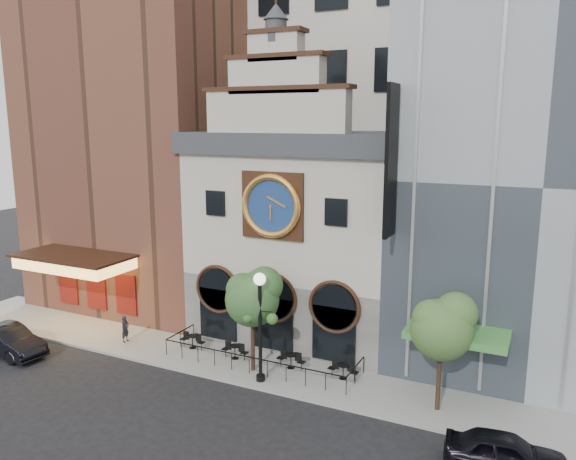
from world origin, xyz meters
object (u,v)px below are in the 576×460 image
(bistro_2, at_px, (291,360))
(car_left, at_px, (8,341))
(car_right, at_px, (506,453))
(lamppost, at_px, (260,315))
(bistro_3, at_px, (343,370))
(bistro_1, at_px, (235,351))
(tree_right, at_px, (443,325))
(tree_left, at_px, (253,295))
(bistro_0, at_px, (192,340))
(pedestrian, at_px, (125,329))

(bistro_2, distance_m, car_left, 16.06)
(car_right, height_order, lamppost, lamppost)
(bistro_3, bearing_deg, bistro_1, -177.18)
(bistro_2, xyz_separation_m, bistro_3, (2.91, 0.03, 0.00))
(lamppost, distance_m, tree_right, 8.69)
(lamppost, bearing_deg, tree_left, 119.30)
(car_left, bearing_deg, bistro_1, -62.17)
(bistro_0, bearing_deg, lamppost, -19.08)
(lamppost, relative_size, tree_right, 1.02)
(bistro_3, distance_m, tree_left, 5.91)
(bistro_0, distance_m, bistro_2, 6.22)
(lamppost, bearing_deg, tree_right, -7.50)
(car_right, bearing_deg, bistro_2, 60.92)
(pedestrian, bearing_deg, lamppost, -97.72)
(bistro_3, height_order, car_right, car_right)
(bistro_3, relative_size, car_right, 0.35)
(bistro_1, bearing_deg, tree_right, -3.50)
(bistro_1, height_order, tree_right, tree_right)
(pedestrian, xyz_separation_m, tree_right, (18.21, 0.05, 3.23))
(car_right, xyz_separation_m, tree_right, (-3.12, 3.35, 3.41))
(car_left, bearing_deg, tree_right, -73.87)
(car_right, bearing_deg, pedestrian, 73.52)
(tree_left, relative_size, tree_right, 1.02)
(bistro_2, bearing_deg, bistro_0, -179.19)
(tree_left, xyz_separation_m, tree_right, (9.49, 0.10, -0.06))
(bistro_2, height_order, car_right, car_right)
(bistro_2, distance_m, car_right, 11.80)
(bistro_1, bearing_deg, car_left, -158.25)
(bistro_0, height_order, bistro_3, same)
(bistro_0, distance_m, tree_left, 5.92)
(bistro_1, distance_m, tree_right, 11.71)
(bistro_0, height_order, car_left, car_left)
(pedestrian, height_order, tree_left, tree_left)
(bistro_1, distance_m, tree_left, 4.05)
(bistro_2, xyz_separation_m, tree_right, (7.86, -0.95, 3.56))
(bistro_3, xyz_separation_m, lamppost, (-3.65, -2.02, 3.00))
(car_right, bearing_deg, bistro_0, 68.54)
(bistro_0, xyz_separation_m, bistro_3, (9.13, 0.12, 0.00))
(car_left, bearing_deg, bistro_3, -68.29)
(car_right, relative_size, lamppost, 0.80)
(pedestrian, xyz_separation_m, lamppost, (9.60, -0.98, 2.67))
(pedestrian, bearing_deg, bistro_2, -86.36)
(car_left, relative_size, lamppost, 0.89)
(bistro_3, relative_size, pedestrian, 1.00)
(tree_right, bearing_deg, bistro_0, 176.50)
(bistro_0, bearing_deg, bistro_1, -3.53)
(bistro_1, bearing_deg, bistro_2, 4.72)
(bistro_2, height_order, bistro_3, same)
(bistro_2, relative_size, bistro_3, 1.00)
(pedestrian, bearing_deg, bistro_3, -87.43)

